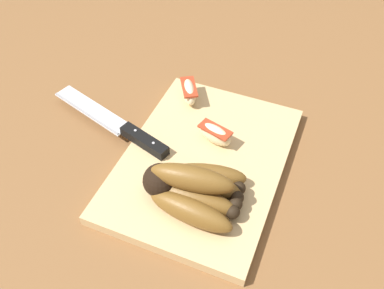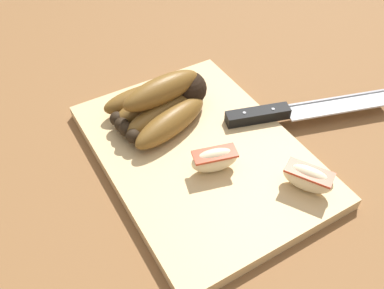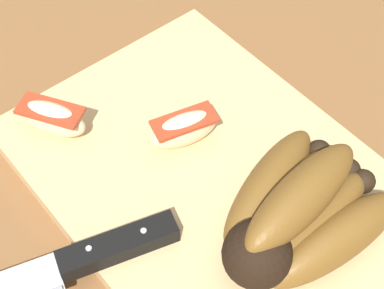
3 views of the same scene
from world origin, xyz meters
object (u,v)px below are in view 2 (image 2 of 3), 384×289
banana_bunch (162,104)px  apple_wedge_near (215,160)px  apple_wedge_middle (308,178)px  chefs_knife (287,111)px

banana_bunch → apple_wedge_near: size_ratio=2.33×
apple_wedge_middle → apple_wedge_near: bearing=44.4°
chefs_knife → apple_wedge_middle: 0.15m
apple_wedge_near → apple_wedge_middle: (-0.09, -0.09, 0.00)m
chefs_knife → apple_wedge_near: apple_wedge_near is taller
chefs_knife → apple_wedge_near: size_ratio=4.03×
chefs_knife → apple_wedge_middle: (-0.13, 0.07, 0.01)m
banana_bunch → chefs_knife: (-0.09, -0.17, -0.02)m
chefs_knife → apple_wedge_near: 0.16m
apple_wedge_middle → chefs_knife: bearing=-29.9°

